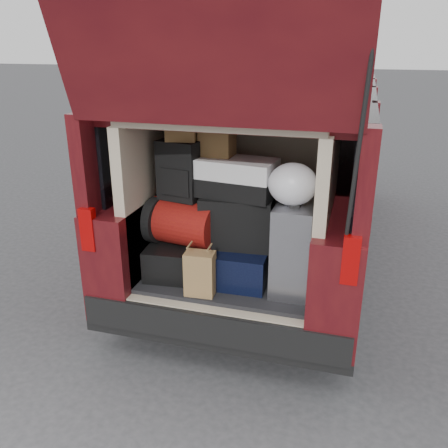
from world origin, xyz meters
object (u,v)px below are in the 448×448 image
(black_hardshell, at_px, (181,255))
(twotone_duffel, at_px, (233,177))
(navy_hardshell, at_px, (238,260))
(black_soft_case, at_px, (237,221))
(red_duffel, at_px, (184,223))
(backpack, at_px, (180,170))
(kraft_bag, at_px, (200,274))
(silver_roller, at_px, (294,248))

(black_hardshell, distance_m, twotone_duffel, 0.75)
(navy_hardshell, relative_size, black_soft_case, 1.14)
(red_duffel, distance_m, backpack, 0.39)
(black_hardshell, relative_size, kraft_bag, 1.89)
(black_soft_case, distance_m, twotone_duffel, 0.32)
(kraft_bag, xyz_separation_m, black_soft_case, (0.17, 0.35, 0.28))
(black_hardshell, height_order, backpack, backpack)
(navy_hardshell, distance_m, red_duffel, 0.49)
(black_soft_case, bearing_deg, kraft_bag, -120.42)
(red_duffel, height_order, twotone_duffel, twotone_duffel)
(black_hardshell, relative_size, red_duffel, 1.17)
(silver_roller, bearing_deg, twotone_duffel, 167.14)
(black_hardshell, bearing_deg, twotone_duffel, 0.64)
(kraft_bag, relative_size, twotone_duffel, 0.53)
(navy_hardshell, bearing_deg, kraft_bag, -119.74)
(red_duffel, height_order, black_soft_case, black_soft_case)
(navy_hardshell, bearing_deg, silver_roller, -13.28)
(red_duffel, bearing_deg, navy_hardshell, 17.25)
(red_duffel, bearing_deg, twotone_duffel, 22.59)
(kraft_bag, bearing_deg, navy_hardshell, 58.27)
(black_soft_case, bearing_deg, navy_hardshell, -29.11)
(black_hardshell, xyz_separation_m, black_soft_case, (0.44, 0.02, 0.32))
(black_soft_case, bearing_deg, black_hardshell, 178.13)
(backpack, bearing_deg, twotone_duffel, 15.21)
(backpack, bearing_deg, black_hardshell, -132.86)
(navy_hardshell, bearing_deg, red_duffel, -173.45)
(black_soft_case, bearing_deg, red_duffel, -175.14)
(kraft_bag, distance_m, twotone_duffel, 0.72)
(silver_roller, relative_size, kraft_bag, 2.03)
(black_hardshell, relative_size, black_soft_case, 1.17)
(backpack, bearing_deg, red_duffel, -46.03)
(black_soft_case, bearing_deg, twotone_duffel, 146.88)
(backpack, xyz_separation_m, twotone_duffel, (0.39, 0.03, -0.03))
(red_duffel, bearing_deg, backpack, 132.78)
(black_hardshell, xyz_separation_m, kraft_bag, (0.26, -0.33, 0.04))
(navy_hardshell, distance_m, backpack, 0.79)
(silver_roller, relative_size, backpack, 1.48)
(silver_roller, height_order, twotone_duffel, twotone_duffel)
(kraft_bag, xyz_separation_m, backpack, (-0.26, 0.34, 0.63))
(kraft_bag, xyz_separation_m, red_duffel, (-0.22, 0.29, 0.25))
(black_soft_case, relative_size, twotone_duffel, 0.86)
(kraft_bag, bearing_deg, red_duffel, 124.26)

